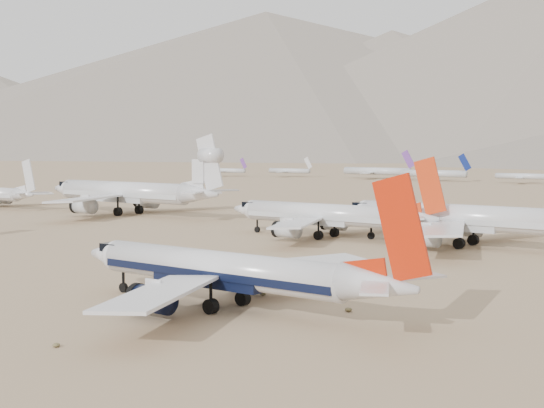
% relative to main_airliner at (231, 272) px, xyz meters
% --- Properties ---
extents(ground, '(7000.00, 7000.00, 0.00)m').
position_rel_main_airliner_xyz_m(ground, '(-13.36, 5.67, -4.41)').
color(ground, '#8A7150').
rests_on(ground, ground).
extents(main_airliner, '(45.49, 44.43, 16.05)m').
position_rel_main_airliner_xyz_m(main_airliner, '(0.00, 0.00, 0.00)').
color(main_airliner, silver).
rests_on(main_airliner, ground).
extents(row2_gold_tail, '(53.10, 51.93, 18.91)m').
position_rel_main_airliner_xyz_m(row2_gold_tail, '(0.09, 68.76, 0.87)').
color(row2_gold_tail, silver).
rests_on(row2_gold_tail, ground).
extents(row2_orange_tail, '(47.32, 46.29, 16.88)m').
position_rel_main_airliner_xyz_m(row2_orange_tail, '(-28.30, 64.69, 0.32)').
color(row2_orange_tail, silver).
rests_on(row2_orange_tail, ground).
extents(row2_white_trijet, '(62.38, 60.97, 22.11)m').
position_rel_main_airliner_xyz_m(row2_white_trijet, '(-100.88, 77.96, 1.99)').
color(row2_white_trijet, silver).
rests_on(row2_white_trijet, ground).
extents(desert_scrub, '(261.14, 121.67, 0.63)m').
position_rel_main_airliner_xyz_m(desert_scrub, '(-6.51, -23.18, -4.13)').
color(desert_scrub, brown).
rests_on(desert_scrub, ground).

